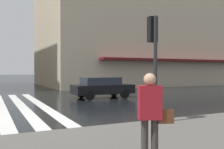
% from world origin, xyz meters
% --- Properties ---
extents(ground_plane, '(220.00, 220.00, 0.00)m').
position_xyz_m(ground_plane, '(0.00, 0.00, 0.00)').
color(ground_plane, black).
extents(zebra_crossing, '(13.00, 4.50, 0.01)m').
position_xyz_m(zebra_crossing, '(4.00, 2.02, 0.00)').
color(zebra_crossing, silver).
rests_on(zebra_crossing, ground_plane).
extents(traffic_signal_post, '(0.44, 0.30, 3.52)m').
position_xyz_m(traffic_signal_post, '(-3.32, -2.39, 2.69)').
color(traffic_signal_post, '#232326').
rests_on(traffic_signal_post, sidewalk_pavement).
extents(car_black, '(1.85, 4.10, 1.41)m').
position_xyz_m(car_black, '(5.50, -4.37, 0.76)').
color(car_black, black).
rests_on(car_black, ground_plane).
extents(pedestrian_in_red_jacket, '(0.42, 0.65, 1.68)m').
position_xyz_m(pedestrian_in_red_jacket, '(-6.62, -0.05, 1.13)').
color(pedestrian_in_red_jacket, maroon).
rests_on(pedestrian_in_red_jacket, sidewalk_pavement).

